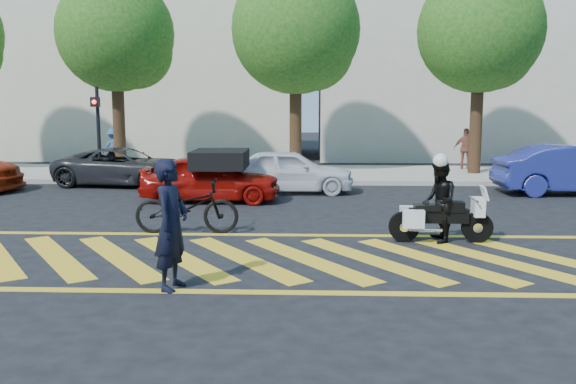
{
  "coord_description": "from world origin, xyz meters",
  "views": [
    {
      "loc": [
        0.56,
        -10.26,
        2.69
      ],
      "look_at": [
        0.14,
        0.83,
        1.05
      ],
      "focal_mm": 38.0,
      "sensor_mm": 36.0,
      "label": 1
    }
  ],
  "objects_px": {
    "police_motorcycle": "(439,218)",
    "parked_mid_right": "(289,171)",
    "parked_right": "(572,170)",
    "officer_moto": "(439,202)",
    "red_convertible": "(211,178)",
    "officer_bike": "(171,225)",
    "parked_mid_left": "(124,167)",
    "bicycle": "(187,207)"
  },
  "relations": [
    {
      "from": "police_motorcycle",
      "to": "parked_mid_right",
      "type": "bearing_deg",
      "value": 117.26
    },
    {
      "from": "bicycle",
      "to": "officer_moto",
      "type": "xyz_separation_m",
      "value": [
        5.02,
        -0.61,
        0.24
      ]
    },
    {
      "from": "red_convertible",
      "to": "officer_moto",
      "type": "bearing_deg",
      "value": -132.9
    },
    {
      "from": "police_motorcycle",
      "to": "parked_right",
      "type": "xyz_separation_m",
      "value": [
        5.2,
        6.41,
        0.25
      ]
    },
    {
      "from": "officer_bike",
      "to": "police_motorcycle",
      "type": "xyz_separation_m",
      "value": [
        4.48,
        3.16,
        -0.47
      ]
    },
    {
      "from": "red_convertible",
      "to": "police_motorcycle",
      "type": "bearing_deg",
      "value": -132.83
    },
    {
      "from": "red_convertible",
      "to": "parked_mid_right",
      "type": "height_order",
      "value": "parked_mid_right"
    },
    {
      "from": "parked_right",
      "to": "police_motorcycle",
      "type": "bearing_deg",
      "value": 139.71
    },
    {
      "from": "bicycle",
      "to": "officer_moto",
      "type": "distance_m",
      "value": 5.06
    },
    {
      "from": "officer_moto",
      "to": "parked_right",
      "type": "xyz_separation_m",
      "value": [
        5.21,
        6.41,
        -0.07
      ]
    },
    {
      "from": "parked_right",
      "to": "officer_bike",
      "type": "bearing_deg",
      "value": 133.42
    },
    {
      "from": "red_convertible",
      "to": "officer_bike",
      "type": "bearing_deg",
      "value": -175.47
    },
    {
      "from": "parked_mid_left",
      "to": "parked_mid_right",
      "type": "distance_m",
      "value": 5.58
    },
    {
      "from": "parked_mid_left",
      "to": "officer_bike",
      "type": "bearing_deg",
      "value": -152.54
    },
    {
      "from": "parked_right",
      "to": "parked_mid_right",
      "type": "bearing_deg",
      "value": 88.75
    },
    {
      "from": "officer_bike",
      "to": "police_motorcycle",
      "type": "distance_m",
      "value": 5.5
    },
    {
      "from": "parked_mid_right",
      "to": "officer_bike",
      "type": "bearing_deg",
      "value": 169.44
    },
    {
      "from": "parked_mid_right",
      "to": "police_motorcycle",
      "type": "bearing_deg",
      "value": -156.47
    },
    {
      "from": "police_motorcycle",
      "to": "parked_right",
      "type": "distance_m",
      "value": 8.25
    },
    {
      "from": "police_motorcycle",
      "to": "parked_mid_left",
      "type": "bearing_deg",
      "value": 138.7
    },
    {
      "from": "parked_mid_right",
      "to": "bicycle",
      "type": "bearing_deg",
      "value": 159.35
    },
    {
      "from": "police_motorcycle",
      "to": "parked_right",
      "type": "bearing_deg",
      "value": 52.07
    },
    {
      "from": "parked_mid_left",
      "to": "bicycle",
      "type": "bearing_deg",
      "value": -146.88
    },
    {
      "from": "bicycle",
      "to": "officer_moto",
      "type": "relative_size",
      "value": 1.33
    },
    {
      "from": "officer_bike",
      "to": "parked_right",
      "type": "distance_m",
      "value": 13.61
    },
    {
      "from": "officer_moto",
      "to": "red_convertible",
      "type": "distance_m",
      "value": 7.01
    },
    {
      "from": "officer_bike",
      "to": "police_motorcycle",
      "type": "relative_size",
      "value": 0.95
    },
    {
      "from": "bicycle",
      "to": "officer_moto",
      "type": "height_order",
      "value": "officer_moto"
    },
    {
      "from": "parked_mid_left",
      "to": "officer_moto",
      "type": "bearing_deg",
      "value": -125.34
    },
    {
      "from": "officer_moto",
      "to": "parked_mid_right",
      "type": "xyz_separation_m",
      "value": [
        -3.13,
        6.41,
        -0.14
      ]
    },
    {
      "from": "officer_bike",
      "to": "parked_right",
      "type": "bearing_deg",
      "value": -34.22
    },
    {
      "from": "bicycle",
      "to": "police_motorcycle",
      "type": "relative_size",
      "value": 1.07
    },
    {
      "from": "officer_bike",
      "to": "officer_moto",
      "type": "bearing_deg",
      "value": -43.64
    },
    {
      "from": "parked_mid_right",
      "to": "parked_mid_left",
      "type": "bearing_deg",
      "value": 72.85
    },
    {
      "from": "police_motorcycle",
      "to": "red_convertible",
      "type": "distance_m",
      "value": 7.02
    },
    {
      "from": "police_motorcycle",
      "to": "parked_mid_right",
      "type": "relative_size",
      "value": 0.52
    },
    {
      "from": "police_motorcycle",
      "to": "officer_moto",
      "type": "relative_size",
      "value": 1.25
    },
    {
      "from": "officer_moto",
      "to": "parked_mid_right",
      "type": "height_order",
      "value": "officer_moto"
    },
    {
      "from": "parked_mid_right",
      "to": "officer_moto",
      "type": "bearing_deg",
      "value": -156.57
    },
    {
      "from": "officer_bike",
      "to": "red_convertible",
      "type": "relative_size",
      "value": 0.5
    },
    {
      "from": "officer_bike",
      "to": "parked_mid_right",
      "type": "height_order",
      "value": "officer_bike"
    },
    {
      "from": "parked_mid_right",
      "to": "parked_right",
      "type": "xyz_separation_m",
      "value": [
        8.34,
        -0.0,
        0.06
      ]
    }
  ]
}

